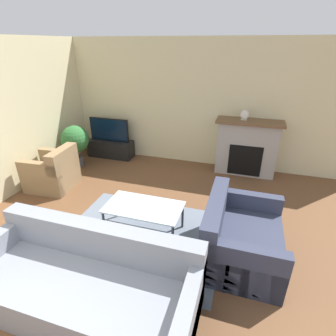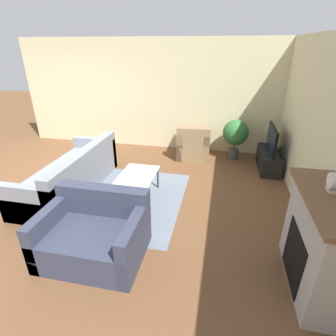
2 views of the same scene
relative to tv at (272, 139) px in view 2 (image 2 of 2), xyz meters
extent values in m
plane|color=brown|center=(1.57, -4.89, -0.69)|extent=(20.00, 20.00, 0.00)
cube|color=beige|center=(1.57, 0.31, 0.66)|extent=(7.88, 0.06, 2.70)
cube|color=beige|center=(-0.90, -2.30, 0.66)|extent=(0.06, 8.17, 2.70)
cube|color=slate|center=(1.87, -2.56, -0.69)|extent=(2.31, 1.81, 0.00)
cube|color=#9E9993|center=(3.20, 0.06, -0.11)|extent=(1.21, 0.44, 1.16)
cube|color=black|center=(3.20, -0.16, -0.32)|extent=(0.67, 0.01, 0.65)
cube|color=brown|center=(3.20, 0.03, 0.45)|extent=(1.33, 0.50, 0.05)
cube|color=black|center=(0.00, 0.00, -0.48)|extent=(1.10, 0.40, 0.41)
cube|color=black|center=(0.00, 0.00, 0.00)|extent=(0.99, 0.05, 0.55)
cube|color=black|center=(0.00, -0.02, 0.00)|extent=(0.95, 0.01, 0.51)
cube|color=gray|center=(1.76, -3.82, -0.48)|extent=(2.36, 0.95, 0.42)
cube|color=gray|center=(1.76, -3.44, -0.07)|extent=(2.36, 0.20, 0.40)
cube|color=gray|center=(0.65, -3.82, -0.36)|extent=(0.14, 0.95, 0.66)
cube|color=gray|center=(2.87, -3.82, -0.36)|extent=(0.14, 0.95, 0.66)
cube|color=#33384C|center=(3.29, -2.56, -0.48)|extent=(0.95, 1.27, 0.42)
cube|color=#33384C|center=(2.91, -2.56, -0.07)|extent=(0.20, 1.27, 0.40)
cube|color=#33384C|center=(3.29, -3.12, -0.36)|extent=(0.95, 0.14, 0.66)
cube|color=#33384C|center=(3.29, -2.00, -0.36)|extent=(0.95, 0.14, 0.66)
cube|color=#8C704C|center=(-0.35, -1.72, -0.48)|extent=(0.86, 0.82, 0.42)
cube|color=#8C704C|center=(-0.05, -1.69, -0.07)|extent=(0.26, 0.77, 0.40)
cube|color=#8C704C|center=(-0.38, -1.41, -0.36)|extent=(0.81, 0.20, 0.66)
cube|color=#8C704C|center=(-0.33, -2.03, -0.36)|extent=(0.81, 0.20, 0.66)
cylinder|color=#333338|center=(1.36, -2.72, -0.48)|extent=(0.04, 0.04, 0.43)
cylinder|color=#333338|center=(2.39, -2.72, -0.48)|extent=(0.04, 0.04, 0.43)
cylinder|color=#333338|center=(1.36, -2.19, -0.48)|extent=(0.04, 0.04, 0.43)
cylinder|color=#333338|center=(2.39, -2.19, -0.48)|extent=(0.04, 0.04, 0.43)
cube|color=silver|center=(1.87, -2.46, -0.25)|extent=(1.11, 0.61, 0.02)
cylinder|color=#47474C|center=(-0.44, -0.74, -0.57)|extent=(0.23, 0.23, 0.23)
cylinder|color=#4C3823|center=(-0.44, -0.74, -0.37)|extent=(0.03, 0.03, 0.18)
sphere|color=#2D6B33|center=(-0.44, -0.74, -0.04)|extent=(0.60, 0.60, 0.60)
cube|color=beige|center=(3.07, 0.06, 0.49)|extent=(0.12, 0.07, 0.03)
cylinder|color=beige|center=(3.07, 0.06, 0.59)|extent=(0.17, 0.07, 0.17)
cylinder|color=white|center=(3.07, 0.02, 0.59)|extent=(0.14, 0.00, 0.14)
camera|label=1|loc=(3.15, -5.37, 1.89)|focal=28.00mm
camera|label=2|loc=(5.67, -1.08, 1.82)|focal=28.00mm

